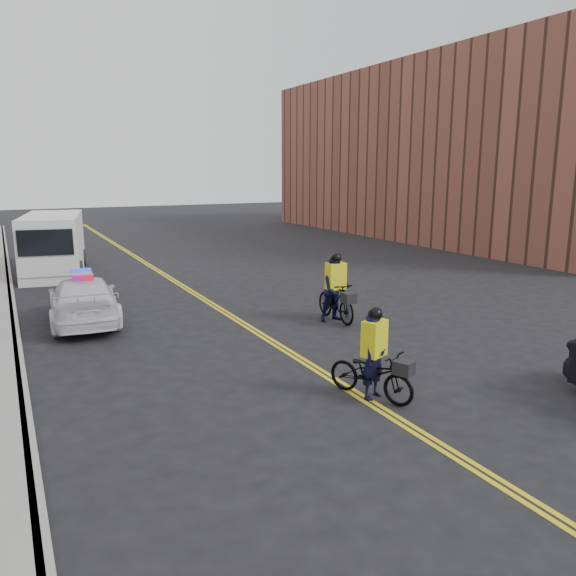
# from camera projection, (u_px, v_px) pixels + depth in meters

# --- Properties ---
(ground) EXTENTS (120.00, 120.00, 0.00)m
(ground) POSITION_uv_depth(u_px,v_px,m) (296.00, 357.00, 13.59)
(ground) COLOR black
(ground) RESTS_ON ground
(center_line_left) EXTENTS (0.10, 60.00, 0.01)m
(center_line_left) POSITION_uv_depth(u_px,v_px,m) (192.00, 294.00, 20.53)
(center_line_left) COLOR yellow
(center_line_left) RESTS_ON ground
(center_line_right) EXTENTS (0.10, 60.00, 0.01)m
(center_line_right) POSITION_uv_depth(u_px,v_px,m) (197.00, 293.00, 20.60)
(center_line_right) COLOR yellow
(center_line_right) RESTS_ON ground
(curb) EXTENTS (0.20, 60.00, 0.15)m
(curb) POSITION_uv_depth(u_px,v_px,m) (13.00, 310.00, 17.88)
(curb) COLOR gray
(curb) RESTS_ON ground
(building_across) EXTENTS (12.00, 30.00, 11.00)m
(building_across) POSITION_uv_depth(u_px,v_px,m) (459.00, 154.00, 37.93)
(building_across) COLOR brown
(building_across) RESTS_ON ground
(police_cruiser) EXTENTS (2.29, 4.81, 1.51)m
(police_cruiser) POSITION_uv_depth(u_px,v_px,m) (84.00, 300.00, 16.58)
(police_cruiser) COLOR white
(police_cruiser) RESTS_ON ground
(cargo_van) EXTENTS (3.19, 6.38, 2.56)m
(cargo_van) POSITION_uv_depth(u_px,v_px,m) (53.00, 245.00, 24.20)
(cargo_van) COLOR white
(cargo_van) RESTS_ON ground
(cyclist_near) EXTENTS (1.36, 2.00, 1.86)m
(cyclist_near) POSITION_uv_depth(u_px,v_px,m) (374.00, 367.00, 11.06)
(cyclist_near) COLOR black
(cyclist_near) RESTS_ON ground
(cyclist_far) EXTENTS (0.94, 2.06, 2.07)m
(cyclist_far) POSITION_uv_depth(u_px,v_px,m) (336.00, 294.00, 16.69)
(cyclist_far) COLOR black
(cyclist_far) RESTS_ON ground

